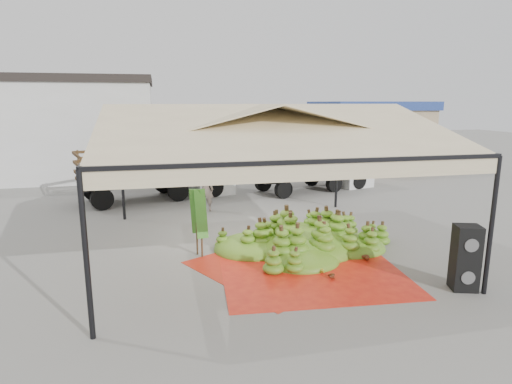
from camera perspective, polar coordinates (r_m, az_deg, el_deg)
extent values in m
plane|color=slate|center=(12.29, 0.66, -7.39)|extent=(90.00, 90.00, 0.00)
cylinder|color=black|center=(7.82, -21.70, -8.09)|extent=(0.10, 0.10, 3.00)
cylinder|color=black|center=(10.24, 28.89, -4.10)|extent=(0.10, 0.10, 3.00)
cylinder|color=black|center=(15.54, -17.43, 1.86)|extent=(0.10, 0.10, 3.00)
cylinder|color=black|center=(16.89, 10.74, 2.96)|extent=(0.10, 0.10, 3.00)
pyramid|color=beige|center=(11.62, 0.70, 9.13)|extent=(8.00, 8.00, 1.00)
cube|color=black|center=(11.65, 0.70, 6.67)|extent=(8.00, 8.00, 0.08)
cube|color=beige|center=(11.67, 0.70, 5.79)|extent=(8.00, 8.00, 0.36)
cube|color=silver|center=(26.35, -29.16, 7.00)|extent=(14.00, 6.00, 5.00)
cube|color=black|center=(26.33, -29.76, 12.85)|extent=(14.30, 6.30, 0.40)
cube|color=tan|center=(27.51, 14.80, 6.78)|extent=(6.00, 5.00, 3.60)
cube|color=navy|center=(27.42, 15.02, 11.05)|extent=(6.30, 5.30, 0.50)
cube|color=red|center=(11.08, 3.58, -9.60)|extent=(5.06, 4.98, 0.01)
cube|color=red|center=(11.05, 6.83, -9.72)|extent=(4.69, 4.89, 0.01)
ellipsoid|color=#3A7819|center=(12.08, 6.46, -5.14)|extent=(5.51, 4.73, 1.08)
ellipsoid|color=gold|center=(11.66, 7.09, -8.04)|extent=(0.50, 0.43, 0.20)
ellipsoid|color=gold|center=(10.55, 8.26, -10.35)|extent=(0.50, 0.48, 0.17)
ellipsoid|color=#502612|center=(10.36, 9.62, -10.83)|extent=(0.45, 0.41, 0.17)
ellipsoid|color=#592B14|center=(11.59, 13.96, -8.42)|extent=(0.53, 0.45, 0.21)
ellipsoid|color=#5F841B|center=(11.11, 3.66, -9.04)|extent=(0.46, 0.39, 0.19)
ellipsoid|color=#427F1A|center=(10.59, 5.78, 4.01)|extent=(0.24, 0.24, 0.20)
ellipsoid|color=#427F1A|center=(11.16, 13.12, 4.16)|extent=(0.24, 0.24, 0.20)
cube|color=black|center=(10.61, 25.96, -9.75)|extent=(0.64, 0.60, 0.73)
cube|color=black|center=(10.37, 26.33, -5.98)|extent=(0.64, 0.60, 0.73)
imported|color=gray|center=(16.27, -6.75, 0.33)|extent=(0.69, 0.55, 1.65)
cube|color=#52371B|center=(18.56, -15.29, 1.97)|extent=(5.19, 3.48, 0.11)
cube|color=white|center=(19.55, -6.37, 3.09)|extent=(2.25, 2.50, 2.19)
cylinder|color=black|center=(17.40, -19.84, -0.88)|extent=(0.90, 0.52, 0.86)
cylinder|color=black|center=(19.24, -20.86, 0.22)|extent=(0.90, 0.52, 0.86)
cylinder|color=black|center=(18.14, -10.36, 0.14)|extent=(0.90, 0.52, 0.86)
cylinder|color=black|center=(19.92, -12.20, 1.11)|extent=(0.90, 0.52, 0.86)
cylinder|color=black|center=(18.73, -5.69, 0.65)|extent=(0.90, 0.52, 0.86)
cylinder|color=black|center=(20.45, -7.88, 1.54)|extent=(0.90, 0.52, 0.86)
ellipsoid|color=#3F7217|center=(18.49, -15.37, 3.42)|extent=(4.14, 2.75, 0.67)
cube|color=yellow|center=(18.56, -14.01, 4.71)|extent=(2.37, 2.37, 0.24)
cube|color=#4D3419|center=(19.87, 6.13, 2.70)|extent=(4.72, 3.13, 0.10)
cube|color=silver|center=(21.62, 12.35, 3.47)|extent=(2.03, 2.27, 1.99)
cylinder|color=black|center=(18.39, 3.69, 0.35)|extent=(0.82, 0.47, 0.78)
cylinder|color=black|center=(19.84, 0.97, 1.22)|extent=(0.82, 0.47, 0.78)
cylinder|color=black|center=(20.01, 10.38, 1.12)|extent=(0.82, 0.47, 0.78)
cylinder|color=black|center=(21.35, 7.42, 1.89)|extent=(0.82, 0.47, 0.78)
cylinder|color=black|center=(20.97, 13.49, 1.48)|extent=(0.82, 0.47, 0.78)
cylinder|color=black|center=(22.25, 10.47, 2.19)|extent=(0.82, 0.47, 0.78)
ellipsoid|color=#4F7819|center=(19.81, 6.16, 3.93)|extent=(3.77, 2.47, 0.61)
cube|color=yellow|center=(20.01, 7.20, 4.99)|extent=(2.15, 2.15, 0.22)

